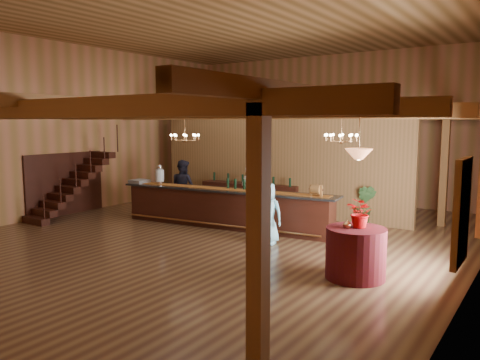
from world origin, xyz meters
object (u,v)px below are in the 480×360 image
Objects in this scene: backbar_shelf at (250,197)px; chandelier_left at (185,137)px; bartender at (251,194)px; tasting_bar at (225,208)px; guest at (268,213)px; round_table at (356,253)px; floor_plant at (366,205)px; staff_second at (183,187)px; pendant_lamp at (359,154)px; raffle_drum at (316,190)px; beverage_dispenser at (160,175)px; chandelier_right at (341,137)px.

chandelier_left reaches higher than backbar_shelf.
bartender is at bearing 45.27° from chandelier_left.
backbar_shelf is 3.62m from chandelier_left.
guest reaches higher than tasting_bar.
round_table is at bearing -36.41° from guest.
tasting_bar is at bearing -140.74° from floor_plant.
staff_second is (-1.27, 1.34, -1.68)m from chandelier_left.
pendant_lamp is at bearing -36.41° from guest.
round_table is at bearing -31.53° from tasting_bar.
floor_plant is at bearing 37.62° from chandelier_left.
floor_plant reaches higher than backbar_shelf.
tasting_bar is 5.71× the size of floor_plant.
staff_second reaches higher than raffle_drum.
bartender is 2.61m from staff_second.
beverage_dispenser is at bearing 164.66° from pendant_lamp.
guest is 3.70m from floor_plant.
raffle_drum is at bearing 129.34° from round_table.
staff_second is at bearing 157.29° from round_table.
chandelier_left is 0.45× the size of bartender.
floor_plant is (-1.48, 4.75, -1.82)m from pendant_lamp.
raffle_drum is 0.19× the size of bartender.
guest reaches higher than floor_plant.
beverage_dispenser is at bearing -152.78° from floor_plant.
beverage_dispenser reaches higher than raffle_drum.
tasting_bar is 19.52× the size of raffle_drum.
pendant_lamp is 3.44m from guest.
tasting_bar is 8.30× the size of chandelier_left.
beverage_dispenser is 1.76× the size of raffle_drum.
bartender is (0.38, 0.76, 0.33)m from tasting_bar.
pendant_lamp is at bearing -15.34° from beverage_dispenser.
staff_second is at bearing 147.37° from guest.
guest is (2.89, -0.28, -1.81)m from chandelier_left.
guest is at bearing -31.07° from tasting_bar.
raffle_drum is at bearing 170.58° from bartender.
raffle_drum is (2.69, 0.27, 0.72)m from tasting_bar.
chandelier_left is at bearing -15.05° from beverage_dispenser.
tasting_bar is 5.14m from round_table.
chandelier_left is 0.69× the size of floor_plant.
raffle_drum is 4.04m from backbar_shelf.
raffle_drum is 0.30× the size of round_table.
pendant_lamp is at bearing 0.00° from round_table.
chandelier_left reaches higher than beverage_dispenser.
tasting_bar is 2.47m from beverage_dispenser.
floor_plant is at bearing 107.28° from pendant_lamp.
backbar_shelf is 6.99m from round_table.
beverage_dispenser is at bearing 164.95° from chandelier_left.
chandelier_right reaches higher than staff_second.
chandelier_right is at bearing 9.09° from chandelier_left.
chandelier_right is 0.45× the size of bartender.
round_table is (6.99, -1.92, -0.89)m from beverage_dispenser.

